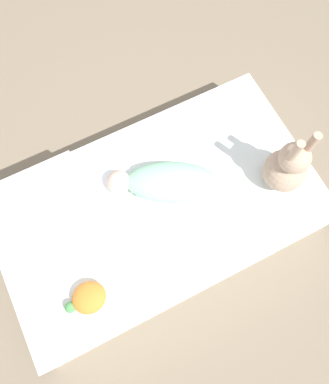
{
  "coord_description": "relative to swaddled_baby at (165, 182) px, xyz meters",
  "views": [
    {
      "loc": [
        0.18,
        0.42,
        1.75
      ],
      "look_at": [
        -0.04,
        -0.02,
        0.28
      ],
      "focal_mm": 35.0,
      "sensor_mm": 36.0,
      "label": 1
    }
  ],
  "objects": [
    {
      "name": "swaddled_baby",
      "position": [
        0.0,
        0.0,
        0.0
      ],
      "size": [
        0.46,
        0.33,
        0.12
      ],
      "rotation": [
        0.0,
        0.0,
        5.81
      ],
      "color": "#99D6B2",
      "rests_on": "bed_mattress"
    },
    {
      "name": "pillow",
      "position": [
        0.5,
        -0.14,
        -0.01
      ],
      "size": [
        0.39,
        0.31,
        0.11
      ],
      "color": "white",
      "rests_on": "bed_mattress"
    },
    {
      "name": "bunny_plush",
      "position": [
        -0.46,
        0.18,
        0.07
      ],
      "size": [
        0.18,
        0.18,
        0.37
      ],
      "color": "tan",
      "rests_on": "bed_mattress"
    },
    {
      "name": "burp_cloth",
      "position": [
        0.18,
        -0.11,
        -0.05
      ],
      "size": [
        0.17,
        0.15,
        0.02
      ],
      "color": "white",
      "rests_on": "bed_mattress"
    },
    {
      "name": "turtle_plush",
      "position": [
        0.47,
        0.28,
        -0.03
      ],
      "size": [
        0.17,
        0.12,
        0.06
      ],
      "color": "orange",
      "rests_on": "bed_mattress"
    },
    {
      "name": "bed_mattress",
      "position": [
        0.06,
        0.06,
        -0.18
      ],
      "size": [
        1.37,
        0.79,
        0.23
      ],
      "color": "white",
      "rests_on": "ground_plane"
    },
    {
      "name": "ground_plane",
      "position": [
        0.06,
        0.06,
        -0.29
      ],
      "size": [
        12.0,
        12.0,
        0.0
      ],
      "primitive_type": "plane",
      "color": "#7A6B56"
    }
  ]
}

